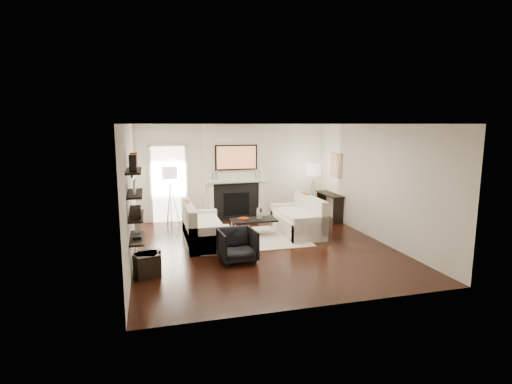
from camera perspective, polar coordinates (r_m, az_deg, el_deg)
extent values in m
plane|color=black|center=(8.91, 1.02, -7.94)|extent=(6.00, 6.00, 0.00)
plane|color=white|center=(8.49, 1.07, 9.70)|extent=(6.00, 6.00, 0.00)
plane|color=silver|center=(11.48, -3.13, 2.93)|extent=(5.50, 0.00, 5.50)
plane|color=silver|center=(5.83, 9.30, -3.81)|extent=(5.50, 0.00, 5.50)
plane|color=silver|center=(8.28, -17.57, -0.15)|extent=(0.00, 6.00, 6.00)
plane|color=silver|center=(9.72, 16.81, 1.30)|extent=(0.00, 6.00, 6.00)
cube|color=silver|center=(11.36, -3.00, 2.86)|extent=(1.80, 0.25, 2.70)
cube|color=black|center=(11.36, -2.82, -1.38)|extent=(1.30, 0.02, 1.04)
cube|color=black|center=(11.37, -2.81, -1.73)|extent=(0.75, 0.02, 0.65)
cube|color=white|center=(11.20, -6.39, -1.44)|extent=(0.12, 0.08, 1.10)
cube|color=white|center=(11.50, 0.72, -1.08)|extent=(0.12, 0.08, 1.10)
cube|color=white|center=(11.21, -2.79, 1.58)|extent=(1.70, 0.18, 0.07)
cube|color=black|center=(11.16, -2.85, 4.96)|extent=(1.20, 0.06, 0.70)
cube|color=#BF723F|center=(11.13, -2.81, 4.94)|extent=(1.10, 0.00, 0.62)
cylinder|color=silver|center=(11.09, -5.59, 2.43)|extent=(0.04, 0.04, 0.30)
cylinder|color=silver|center=(11.08, -6.25, 2.25)|extent=(0.04, 0.04, 0.24)
cylinder|color=silver|center=(11.33, -0.09, 2.62)|extent=(0.04, 0.04, 0.30)
cylinder|color=silver|center=(11.37, 0.54, 2.49)|extent=(0.04, 0.04, 0.24)
cube|color=white|center=(11.27, -12.34, 1.05)|extent=(0.90, 0.02, 2.10)
cube|color=white|center=(11.24, -14.78, 0.93)|extent=(0.06, 0.06, 2.16)
cube|color=white|center=(11.28, -9.90, 1.14)|extent=(0.06, 0.06, 2.16)
cube|color=white|center=(11.14, -12.53, 6.53)|extent=(1.02, 0.06, 0.06)
cube|color=beige|center=(9.59, -0.95, -6.62)|extent=(2.60, 2.00, 0.01)
cube|color=silver|center=(9.25, -7.40, -6.00)|extent=(0.85, 1.80, 0.42)
cube|color=silver|center=(9.13, -9.53, -4.21)|extent=(0.18, 1.80, 0.80)
cube|color=silver|center=(8.45, -6.66, -6.86)|extent=(0.85, 0.18, 0.60)
cube|color=silver|center=(10.00, -8.05, -4.28)|extent=(0.85, 0.18, 0.60)
cube|color=silver|center=(9.19, -7.13, -4.43)|extent=(0.63, 1.44, 0.10)
cube|color=#A13713|center=(9.38, -9.75, -2.57)|extent=(0.10, 0.42, 0.42)
cube|color=black|center=(8.80, -9.37, -3.44)|extent=(0.10, 0.40, 0.40)
cube|color=silver|center=(10.06, 5.92, -4.68)|extent=(0.85, 1.80, 0.42)
cube|color=silver|center=(10.11, 7.72, -2.81)|extent=(0.18, 1.80, 0.80)
cube|color=silver|center=(9.31, 7.72, -5.33)|extent=(0.85, 0.18, 0.60)
cube|color=silver|center=(10.78, 4.38, -3.20)|extent=(0.85, 0.18, 0.60)
cube|color=silver|center=(9.98, 5.67, -3.26)|extent=(0.63, 1.44, 0.10)
cube|color=#A13713|center=(10.34, 7.10, -1.36)|extent=(0.10, 0.42, 0.42)
cube|color=black|center=(9.80, 8.43, -2.06)|extent=(0.10, 0.40, 0.40)
cube|color=black|center=(9.70, -0.33, -4.02)|extent=(1.10, 0.55, 0.04)
cylinder|color=silver|center=(9.44, -2.94, -5.74)|extent=(0.02, 0.02, 0.38)
cylinder|color=silver|center=(9.69, 2.88, -5.33)|extent=(0.02, 0.02, 0.38)
cylinder|color=silver|center=(9.85, -3.48, -5.08)|extent=(0.02, 0.02, 0.38)
cylinder|color=silver|center=(10.09, 2.10, -4.71)|extent=(0.02, 0.02, 0.38)
cylinder|color=white|center=(9.70, 0.52, -3.04)|extent=(0.14, 0.14, 0.25)
cylinder|color=white|center=(9.72, 0.52, -3.42)|extent=(0.09, 0.09, 0.14)
cylinder|color=#9E3A1A|center=(9.63, -1.77, -3.85)|extent=(0.26, 0.26, 0.04)
imported|color=black|center=(7.97, -2.67, -7.39)|extent=(0.74, 0.70, 0.72)
cylinder|color=silver|center=(10.74, -12.08, -1.80)|extent=(0.02, 0.02, 1.20)
cylinder|color=white|center=(10.61, -12.24, 2.71)|extent=(0.40, 0.40, 0.30)
cylinder|color=silver|center=(10.75, -11.50, -1.77)|extent=(0.25, 0.02, 1.23)
cylinder|color=silver|center=(10.83, -12.40, -1.71)|extent=(0.14, 0.22, 1.23)
cylinder|color=silver|center=(10.64, -12.35, -1.91)|extent=(0.14, 0.22, 1.23)
cylinder|color=silver|center=(11.34, 8.09, -1.08)|extent=(0.02, 0.02, 1.20)
cylinder|color=white|center=(11.21, 8.19, 3.19)|extent=(0.40, 0.40, 0.30)
cylinder|color=silver|center=(11.38, 8.60, -1.05)|extent=(0.25, 0.02, 1.23)
cylinder|color=silver|center=(11.40, 7.65, -1.01)|extent=(0.14, 0.22, 1.23)
cylinder|color=silver|center=(11.23, 8.02, -1.18)|extent=(0.14, 0.22, 1.23)
cube|color=black|center=(11.52, 10.50, -0.32)|extent=(0.35, 1.20, 0.04)
cube|color=black|center=(11.11, 11.66, -2.70)|extent=(0.30, 0.04, 0.71)
cube|color=black|center=(12.08, 9.32, -1.63)|extent=(0.30, 0.04, 0.71)
cube|color=#A27851|center=(11.47, 11.37, 3.75)|extent=(0.03, 0.70, 0.70)
cube|color=black|center=(7.43, -16.60, -6.32)|extent=(0.25, 1.00, 0.03)
cube|color=black|center=(7.34, -16.75, -3.31)|extent=(0.25, 1.00, 0.04)
cube|color=black|center=(7.26, -16.91, -0.24)|extent=(0.25, 1.00, 0.04)
cube|color=black|center=(7.20, -17.06, 2.90)|extent=(0.25, 1.00, 0.04)
cube|color=black|center=(6.90, -17.20, 3.93)|extent=(0.12, 0.10, 0.28)
cube|color=#A13713|center=(7.45, -17.06, 4.33)|extent=(0.12, 0.10, 0.28)
cube|color=white|center=(7.16, -16.97, 0.67)|extent=(0.04, 0.30, 0.22)
cube|color=black|center=(7.55, -16.88, 0.96)|extent=(0.04, 0.22, 0.18)
cube|color=black|center=(7.10, -16.84, -2.77)|extent=(0.18, 0.25, 0.20)
cube|color=black|center=(7.56, -16.74, -2.34)|extent=(0.15, 0.12, 0.12)
cube|color=black|center=(7.33, -16.63, -6.20)|extent=(0.14, 0.20, 0.05)
cube|color=white|center=(7.74, -16.59, -4.86)|extent=(0.10, 0.10, 0.18)
cylinder|color=black|center=(9.12, -17.34, 2.96)|extent=(0.04, 0.34, 0.34)
cylinder|color=white|center=(9.12, -17.18, 2.97)|extent=(0.01, 0.29, 0.29)
cube|color=black|center=(7.63, -15.27, -9.78)|extent=(0.51, 0.51, 0.40)
cube|color=black|center=(7.56, -15.27, -9.98)|extent=(0.47, 0.47, 0.40)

